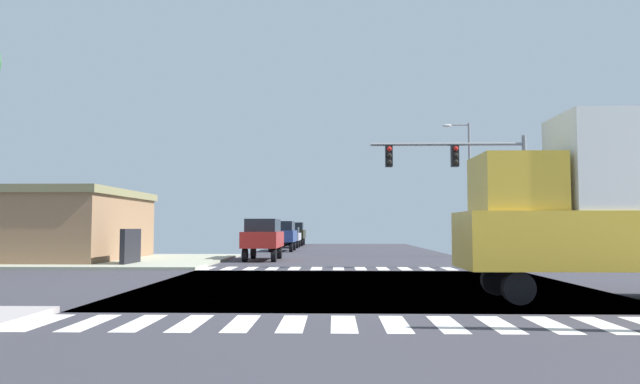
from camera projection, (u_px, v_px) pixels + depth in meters
ground at (363, 286)px, 18.16m from camera, size 90.00×90.00×0.05m
sidewalk_corner_ne at (596, 261)px, 29.81m from camera, size 12.00×12.00×0.14m
sidewalk_corner_nw at (113, 260)px, 30.48m from camera, size 12.00×12.00×0.14m
crosswalk_near at (369, 324)px, 10.89m from camera, size 13.50×2.00×0.01m
crosswalk_far at (349, 268)px, 25.46m from camera, size 13.50×2.00×0.01m
traffic_signal_mast at (463, 169)px, 26.01m from camera, size 7.23×0.55×6.14m
street_lamp at (466, 177)px, 35.94m from camera, size 1.78×0.32×8.57m
bank_building at (11, 226)px, 30.90m from camera, size 14.81×9.37×3.92m
suv_farside_2 at (283, 233)px, 44.02m from camera, size 1.96×4.60×2.34m
pickup_crossing_1 at (295, 233)px, 57.45m from camera, size 2.00×5.10×2.35m
sedan_queued_1 at (290, 235)px, 51.36m from camera, size 1.80×4.30×1.88m
box_truck_trailing_2 at (607, 201)px, 14.67m from camera, size 7.20×2.40×4.85m
suv_middle_3 at (263, 236)px, 31.97m from camera, size 1.96×4.60×2.34m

